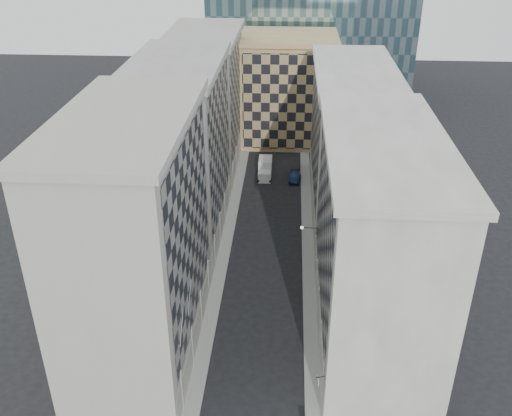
% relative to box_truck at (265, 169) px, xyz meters
% --- Properties ---
extents(sidewalk_west, '(1.50, 100.00, 0.15)m').
position_rel_box_truck_xyz_m(sidewalk_west, '(-4.02, -20.86, -1.15)').
color(sidewalk_west, gray).
rests_on(sidewalk_west, ground).
extents(sidewalk_east, '(1.50, 100.00, 0.15)m').
position_rel_box_truck_xyz_m(sidewalk_east, '(6.48, -20.86, -1.15)').
color(sidewalk_east, gray).
rests_on(sidewalk_east, ground).
extents(bldg_left_a, '(10.80, 22.80, 23.70)m').
position_rel_box_truck_xyz_m(bldg_left_a, '(-9.65, -39.86, 10.60)').
color(bldg_left_a, '#A39E92').
rests_on(bldg_left_a, ground).
extents(bldg_left_b, '(10.80, 22.80, 22.70)m').
position_rel_box_truck_xyz_m(bldg_left_b, '(-9.65, -17.86, 10.10)').
color(bldg_left_b, gray).
rests_on(bldg_left_b, ground).
extents(bldg_left_c, '(10.80, 22.80, 21.70)m').
position_rel_box_truck_xyz_m(bldg_left_c, '(-9.65, 4.14, 9.60)').
color(bldg_left_c, '#A39E92').
rests_on(bldg_left_c, ground).
extents(bldg_right_a, '(10.80, 26.80, 20.70)m').
position_rel_box_truck_xyz_m(bldg_right_a, '(12.11, -35.86, 9.10)').
color(bldg_right_a, '#A5A297').
rests_on(bldg_right_a, ground).
extents(bldg_right_b, '(10.80, 28.80, 19.70)m').
position_rel_box_truck_xyz_m(bldg_right_b, '(12.12, -8.86, 8.62)').
color(bldg_right_b, '#A5A297').
rests_on(bldg_right_b, ground).
extents(tan_block, '(16.80, 14.80, 18.80)m').
position_rel_box_truck_xyz_m(tan_block, '(3.23, 17.04, 8.21)').
color(tan_block, tan).
rests_on(tan_block, ground).
extents(flagpoles_left, '(0.10, 6.33, 2.33)m').
position_rel_box_truck_xyz_m(flagpoles_left, '(-4.67, -44.86, 6.77)').
color(flagpoles_left, gray).
rests_on(flagpoles_left, ground).
extents(bracket_lamp, '(1.98, 0.36, 0.36)m').
position_rel_box_truck_xyz_m(bracket_lamp, '(5.60, -26.86, 4.97)').
color(bracket_lamp, black).
rests_on(bracket_lamp, ground).
extents(box_truck, '(2.10, 5.14, 2.82)m').
position_rel_box_truck_xyz_m(box_truck, '(0.00, 0.00, 0.00)').
color(box_truck, silver).
rests_on(box_truck, ground).
extents(dark_car, '(1.83, 4.34, 1.39)m').
position_rel_box_truck_xyz_m(dark_car, '(4.73, -1.24, -0.53)').
color(dark_car, '#0F1C39').
rests_on(dark_car, ground).
extents(shop_sign, '(0.73, 0.64, 0.72)m').
position_rel_box_truck_xyz_m(shop_sign, '(6.65, -47.86, 2.61)').
color(shop_sign, black).
rests_on(shop_sign, ground).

